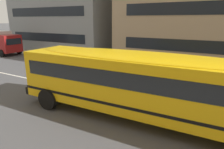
% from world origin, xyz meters
% --- Properties ---
extents(ground_plane, '(400.00, 400.00, 0.00)m').
position_xyz_m(ground_plane, '(0.00, 0.00, 0.00)').
color(ground_plane, '#4C4C4F').
extents(sidewalk_far, '(120.00, 3.00, 0.01)m').
position_xyz_m(sidewalk_far, '(0.00, 8.09, 0.01)').
color(sidewalk_far, gray).
rests_on(sidewalk_far, ground_plane).
extents(lane_centreline, '(110.00, 0.16, 0.01)m').
position_xyz_m(lane_centreline, '(0.00, 0.00, 0.00)').
color(lane_centreline, silver).
rests_on(lane_centreline, ground_plane).
extents(school_bus, '(13.07, 3.11, 2.91)m').
position_xyz_m(school_bus, '(1.48, -1.55, 1.73)').
color(school_bus, yellow).
rests_on(school_bus, ground_plane).
extents(apartment_block_far_left, '(15.06, 10.50, 13.30)m').
position_xyz_m(apartment_block_far_left, '(-16.37, 14.81, 6.65)').
color(apartment_block_far_left, gray).
rests_on(apartment_block_far_left, ground_plane).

